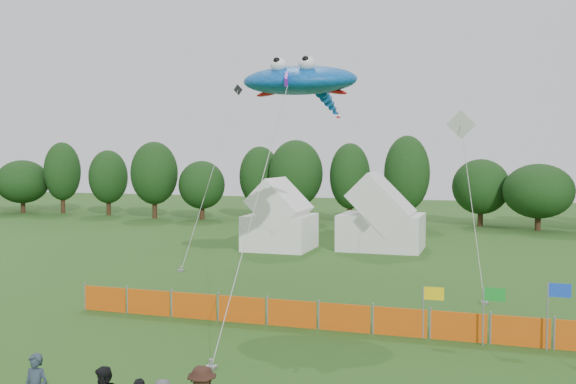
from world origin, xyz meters
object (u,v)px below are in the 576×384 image
(tent_left, at_px, (280,221))
(stingray_kite, at_px, (303,82))
(tent_right, at_px, (382,220))
(barrier_fence, at_px, (344,318))

(tent_left, height_order, stingray_kite, stingray_kite)
(tent_right, height_order, barrier_fence, tent_right)
(stingray_kite, bearing_deg, tent_left, 112.54)
(tent_left, xyz_separation_m, barrier_fence, (8.64, -18.64, -1.44))
(tent_right, xyz_separation_m, barrier_fence, (2.06, -20.68, -1.49))
(tent_left, distance_m, stingray_kite, 16.19)
(tent_left, relative_size, barrier_fence, 0.20)
(tent_left, xyz_separation_m, tent_right, (6.58, 2.04, 0.04))
(tent_left, distance_m, barrier_fence, 20.60)
(tent_left, bearing_deg, tent_right, 17.21)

